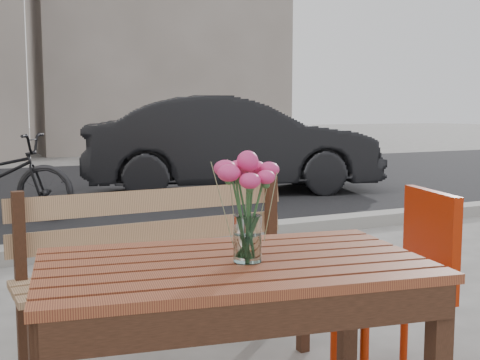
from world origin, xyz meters
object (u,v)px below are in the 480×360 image
object	(u,v)px
main_table	(233,298)
red_chair	(405,274)
parked_car	(232,145)
main_vase	(247,193)

from	to	relation	value
main_table	red_chair	bearing A→B (deg)	27.16
main_table	parked_car	bearing A→B (deg)	74.89
main_vase	parked_car	size ratio (longest dim) A/B	0.08
main_vase	main_table	bearing A→B (deg)	129.99
main_table	red_chair	world-z (taller)	red_chair
main_table	main_vase	distance (m)	0.33
parked_car	main_vase	bearing A→B (deg)	170.39
red_chair	parked_car	world-z (taller)	parked_car
main_vase	parked_car	world-z (taller)	parked_car
main_table	parked_car	size ratio (longest dim) A/B	0.30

